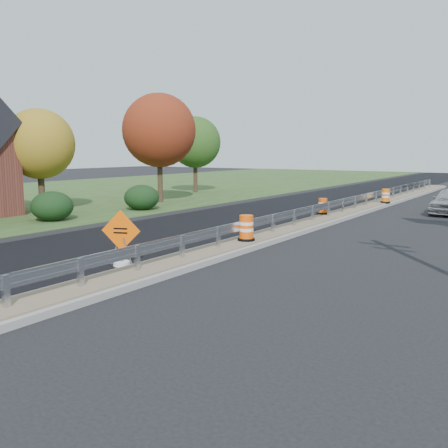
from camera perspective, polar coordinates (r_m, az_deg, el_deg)
The scene contains 14 objects.
ground at distance 18.92m, azimuth 2.76°, elevation -2.36°, with size 140.00×140.00×0.00m, color black.
grass_verge_near at distance 42.55m, azimuth -18.56°, elevation 3.22°, with size 30.00×120.00×0.03m, color #2D461E.
milled_overlay at distance 29.67m, azimuth 5.40°, elevation 1.54°, with size 7.20×120.00×0.01m, color black.
median at distance 26.01m, azimuth 11.86°, elevation 0.66°, with size 1.60×55.00×0.23m.
guardrail at distance 26.86m, azimuth 12.70°, elevation 2.20°, with size 0.10×46.15×0.72m.
hedge_mid at distance 26.55m, azimuth -19.05°, elevation 1.95°, with size 2.09×2.09×1.52m, color black.
hedge_north at distance 30.19m, azimuth -9.39°, elevation 3.02°, with size 2.09×2.09×1.52m, color black.
tree_near_yellow at distance 30.41m, azimuth -20.37°, elevation 8.55°, with size 3.96×3.96×5.88m.
tree_near_red at distance 34.40m, azimuth -7.42°, elevation 10.55°, with size 4.95×4.95×7.35m.
tree_near_back at distance 42.49m, azimuth -3.32°, elevation 9.30°, with size 4.29×4.29×6.37m.
caution_sign at distance 15.65m, azimuth -11.63°, elevation -3.15°, with size 1.19×0.53×1.74m.
barrel_median_near at distance 18.42m, azimuth 2.56°, elevation -0.51°, with size 0.64×0.64×0.94m.
barrel_median_mid at distance 26.63m, azimuth 11.21°, elevation 1.98°, with size 0.56×0.56×0.83m.
barrel_median_far at distance 33.46m, azimuth 17.99°, elevation 3.05°, with size 0.60×0.60×0.88m.
Camera 1 is at (9.53, -15.96, 3.53)m, focal length 40.00 mm.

